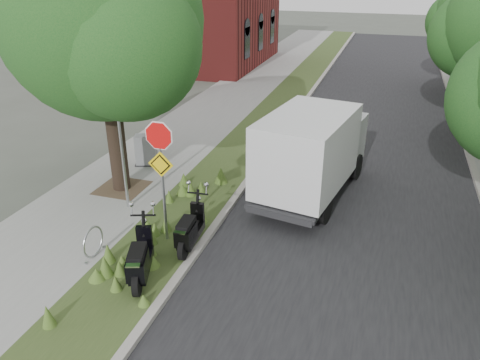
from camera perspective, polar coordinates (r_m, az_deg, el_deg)
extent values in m
plane|color=#4C5147|center=(11.12, -3.61, -10.43)|extent=(120.00, 120.00, 0.00)
cube|color=gray|center=(20.91, -4.57, 7.31)|extent=(3.50, 60.00, 0.12)
cube|color=#35491F|center=(20.06, 2.77, 6.58)|extent=(2.00, 60.00, 0.12)
cube|color=#9E9991|center=(19.84, 5.57, 6.29)|extent=(0.20, 60.00, 0.13)
cube|color=black|center=(19.47, 15.68, 4.89)|extent=(7.00, 60.00, 0.01)
cube|color=#9E9991|center=(19.69, 25.87, 3.65)|extent=(0.20, 60.00, 0.13)
cylinder|color=black|center=(14.02, -15.14, 7.31)|extent=(0.52, 0.52, 4.48)
sphere|color=#194D1C|center=(13.48, -16.49, 18.36)|extent=(5.40, 5.40, 5.40)
sphere|color=#194D1C|center=(14.91, -18.47, 16.05)|extent=(4.05, 4.05, 4.05)
sphere|color=#194D1C|center=(12.41, -13.61, 15.62)|extent=(3.78, 3.78, 3.78)
cube|color=#473828|center=(14.83, -14.18, -0.91)|extent=(1.40, 1.40, 0.01)
cylinder|color=#A5A8AD|center=(12.89, -14.33, 4.70)|extent=(0.08, 0.08, 4.00)
torus|color=#A5A8AD|center=(11.55, -17.47, -7.20)|extent=(0.05, 0.77, 0.77)
cube|color=#A5A8AD|center=(11.51, -18.24, -9.61)|extent=(0.06, 0.06, 0.04)
cube|color=#A5A8AD|center=(11.98, -16.29, -7.81)|extent=(0.06, 0.06, 0.04)
cylinder|color=#A5A8AD|center=(11.28, -9.37, -0.60)|extent=(0.07, 0.07, 3.00)
cylinder|color=red|center=(10.77, -9.90, 5.32)|extent=(0.86, 0.03, 0.86)
cylinder|color=white|center=(10.78, -9.87, 5.35)|extent=(0.94, 0.02, 0.94)
cube|color=yellow|center=(11.03, -9.63, 1.90)|extent=(0.64, 0.03, 0.64)
cube|color=maroon|center=(33.09, -5.49, 20.86)|extent=(9.00, 10.00, 8.00)
sphere|color=#194D1C|center=(19.32, 26.63, 15.55)|extent=(3.15, 3.15, 3.15)
cylinder|color=black|center=(26.98, 25.98, 13.13)|extent=(0.36, 0.36, 3.64)
sphere|color=#194D1C|center=(26.70, 26.91, 17.73)|extent=(3.80, 3.80, 3.80)
sphere|color=#194D1C|center=(27.21, 24.73, 17.19)|extent=(2.85, 2.85, 2.85)
cylinder|color=black|center=(12.09, -4.94, -5.08)|extent=(0.17, 0.55, 0.54)
cylinder|color=black|center=(11.06, -6.92, -8.33)|extent=(0.17, 0.55, 0.54)
cube|color=black|center=(11.52, -5.97, -6.68)|extent=(0.46, 1.21, 0.19)
cube|color=black|center=(11.10, -6.61, -6.55)|extent=(0.43, 0.70, 0.41)
cube|color=black|center=(11.00, -6.59, -5.22)|extent=(0.36, 0.64, 0.12)
cylinder|color=black|center=(11.23, -11.29, -8.03)|extent=(0.31, 0.58, 0.56)
cylinder|color=black|center=(10.15, -12.46, -12.19)|extent=(0.31, 0.58, 0.56)
cube|color=black|center=(10.63, -11.90, -10.08)|extent=(0.77, 1.30, 0.20)
cube|color=black|center=(10.17, -12.37, -10.11)|extent=(0.60, 0.80, 0.43)
cube|color=black|center=(10.06, -12.47, -8.62)|extent=(0.52, 0.72, 0.13)
cube|color=#262628|center=(14.18, 8.59, -0.08)|extent=(2.67, 5.18, 0.17)
cube|color=#B7BABC|center=(15.57, 11.16, 5.23)|extent=(2.10, 1.61, 1.49)
cube|color=silver|center=(13.27, 8.16, 3.63)|extent=(2.62, 3.84, 2.05)
cube|color=#262628|center=(16.38, -11.23, 1.99)|extent=(0.91, 0.75, 0.03)
cube|color=gray|center=(16.19, -11.37, 3.62)|extent=(0.80, 0.64, 1.04)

